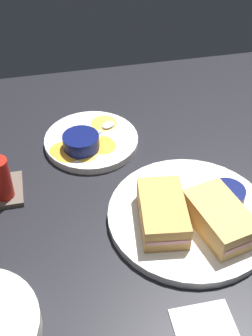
% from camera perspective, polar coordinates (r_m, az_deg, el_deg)
% --- Properties ---
extents(ground_plane, '(1.10, 1.10, 0.03)m').
position_cam_1_polar(ground_plane, '(0.81, 1.15, -7.21)').
color(ground_plane, black).
extents(plate_sandwich_main, '(0.29, 0.29, 0.02)m').
position_cam_1_polar(plate_sandwich_main, '(0.80, 8.18, -6.13)').
color(plate_sandwich_main, white).
rests_on(plate_sandwich_main, ground_plane).
extents(sandwich_half_near, '(0.14, 0.09, 0.05)m').
position_cam_1_polar(sandwich_half_near, '(0.76, 4.72, -5.76)').
color(sandwich_half_near, tan).
rests_on(sandwich_half_near, plate_sandwich_main).
extents(sandwich_half_far, '(0.14, 0.10, 0.05)m').
position_cam_1_polar(sandwich_half_far, '(0.77, 11.98, -6.34)').
color(sandwich_half_far, tan).
rests_on(sandwich_half_far, plate_sandwich_main).
extents(ramekin_dark_sauce, '(0.06, 0.06, 0.04)m').
position_cam_1_polar(ramekin_dark_sauce, '(0.81, 12.80, -3.75)').
color(ramekin_dark_sauce, '#0C144C').
rests_on(ramekin_dark_sauce, plate_sandwich_main).
extents(spoon_by_dark_ramekin, '(0.02, 0.10, 0.01)m').
position_cam_1_polar(spoon_by_dark_ramekin, '(0.80, 9.20, -5.38)').
color(spoon_by_dark_ramekin, silver).
rests_on(spoon_by_dark_ramekin, plate_sandwich_main).
extents(plate_chips_companion, '(0.20, 0.20, 0.02)m').
position_cam_1_polar(plate_chips_companion, '(0.96, -4.48, 3.52)').
color(plate_chips_companion, white).
rests_on(plate_chips_companion, ground_plane).
extents(ramekin_light_gravy, '(0.08, 0.08, 0.03)m').
position_cam_1_polar(ramekin_light_gravy, '(0.92, -5.83, 3.40)').
color(ramekin_light_gravy, '#0C144C').
rests_on(ramekin_light_gravy, plate_chips_companion).
extents(spoon_by_gravy_ramekin, '(0.07, 0.09, 0.01)m').
position_cam_1_polar(spoon_by_gravy_ramekin, '(0.98, -2.63, 5.25)').
color(spoon_by_gravy_ramekin, silver).
rests_on(spoon_by_gravy_ramekin, plate_chips_companion).
extents(plantain_chip_scatter, '(0.16, 0.17, 0.01)m').
position_cam_1_polar(plantain_chip_scatter, '(0.94, -5.02, 3.24)').
color(plantain_chip_scatter, gold).
rests_on(plantain_chip_scatter, plate_chips_companion).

